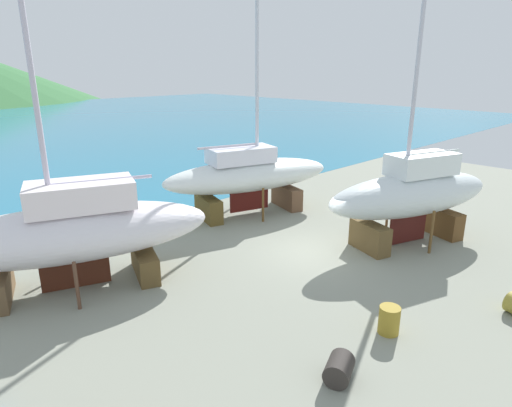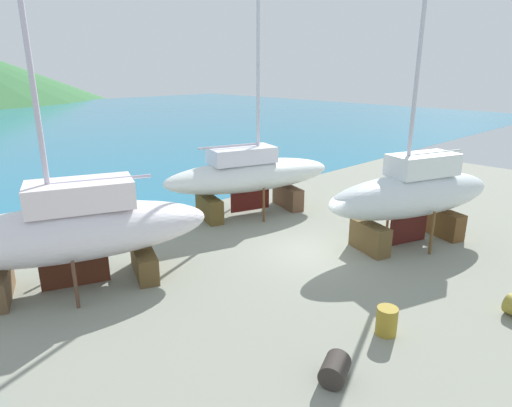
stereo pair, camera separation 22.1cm
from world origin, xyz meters
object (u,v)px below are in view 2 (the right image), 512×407
object	(u,v)px
barrel_tar_black	(414,182)
barrel_rust_near	(387,321)
barrel_blue_faded	(437,207)
sailboat_large_starboard	(71,231)
sailboat_small_center	(413,194)
barrel_tipped_right	(335,369)
sailboat_far_slipway	(249,175)

from	to	relation	value
barrel_tar_black	barrel_rust_near	size ratio (longest dim) A/B	0.95
barrel_blue_faded	barrel_rust_near	bearing A→B (deg)	-161.62
barrel_blue_faded	sailboat_large_starboard	bearing A→B (deg)	162.94
sailboat_small_center	barrel_blue_faded	world-z (taller)	sailboat_small_center
sailboat_small_center	barrel_tipped_right	bearing A→B (deg)	37.08
sailboat_large_starboard	sailboat_small_center	xyz separation A→B (m)	(12.17, -6.14, 0.17)
sailboat_large_starboard	sailboat_small_center	distance (m)	13.64
barrel_tar_black	barrel_rust_near	xyz separation A→B (m)	(-15.65, -7.21, 0.02)
sailboat_far_slipway	sailboat_large_starboard	bearing A→B (deg)	-152.84
barrel_tar_black	barrel_blue_faded	bearing A→B (deg)	-139.74
sailboat_far_slipway	barrel_tipped_right	size ratio (longest dim) A/B	18.86
barrel_tar_black	barrel_tipped_right	size ratio (longest dim) A/B	0.95
barrel_tipped_right	sailboat_small_center	bearing A→B (deg)	18.15
barrel_blue_faded	sailboat_far_slipway	bearing A→B (deg)	135.30
barrel_blue_faded	barrel_rust_near	xyz separation A→B (m)	(-11.74, -3.90, 0.02)
sailboat_far_slipway	barrel_rust_near	xyz separation A→B (m)	(-4.69, -10.87, -1.68)
barrel_blue_faded	barrel_tipped_right	xyz separation A→B (m)	(-14.46, -4.08, -0.07)
sailboat_far_slipway	sailboat_small_center	size ratio (longest dim) A/B	1.07
sailboat_small_center	barrel_tipped_right	world-z (taller)	sailboat_small_center
sailboat_large_starboard	barrel_blue_faded	bearing A→B (deg)	-176.23
sailboat_small_center	barrel_rust_near	distance (m)	7.74
sailboat_large_starboard	barrel_tipped_right	xyz separation A→B (m)	(2.55, -9.30, -1.76)
sailboat_small_center	barrel_rust_near	world-z (taller)	sailboat_small_center
barrel_tipped_right	sailboat_far_slipway	bearing A→B (deg)	56.15
sailboat_large_starboard	barrel_rust_near	distance (m)	10.67
sailboat_large_starboard	barrel_tipped_right	world-z (taller)	sailboat_large_starboard
sailboat_far_slipway	barrel_tar_black	world-z (taller)	sailboat_far_slipway
sailboat_large_starboard	barrel_tar_black	xyz separation A→B (m)	(20.93, -1.91, -1.68)
sailboat_large_starboard	barrel_blue_faded	xyz separation A→B (m)	(17.01, -5.22, -1.69)
barrel_rust_near	sailboat_small_center	bearing A→B (deg)	23.33
barrel_blue_faded	barrel_tipped_right	world-z (taller)	barrel_blue_faded
sailboat_far_slipway	barrel_tar_black	bearing A→B (deg)	-1.24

